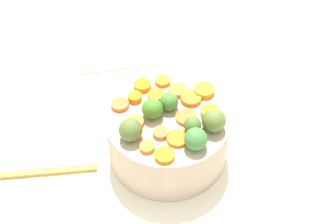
% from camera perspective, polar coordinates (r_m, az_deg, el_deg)
% --- Properties ---
extents(tabletop, '(2.40, 2.40, 0.02)m').
position_cam_1_polar(tabletop, '(0.89, 2.55, -6.84)').
color(tabletop, white).
rests_on(tabletop, ground).
extents(serving_bowl_carrots, '(0.23, 0.23, 0.11)m').
position_cam_1_polar(serving_bowl_carrots, '(0.85, 0.00, -2.92)').
color(serving_bowl_carrots, '#BCA78F').
rests_on(serving_bowl_carrots, tabletop).
extents(carrot_slice_0, '(0.05, 0.05, 0.01)m').
position_cam_1_polar(carrot_slice_0, '(0.81, 5.46, -0.08)').
color(carrot_slice_0, orange).
rests_on(carrot_slice_0, serving_bowl_carrots).
extents(carrot_slice_1, '(0.05, 0.05, 0.01)m').
position_cam_1_polar(carrot_slice_1, '(0.85, 4.64, 2.80)').
color(carrot_slice_1, orange).
rests_on(carrot_slice_1, serving_bowl_carrots).
extents(carrot_slice_2, '(0.04, 0.04, 0.01)m').
position_cam_1_polar(carrot_slice_2, '(0.78, -1.03, -2.51)').
color(carrot_slice_2, orange).
rests_on(carrot_slice_2, serving_bowl_carrots).
extents(carrot_slice_3, '(0.04, 0.04, 0.01)m').
position_cam_1_polar(carrot_slice_3, '(0.75, -0.45, -5.55)').
color(carrot_slice_3, orange).
rests_on(carrot_slice_3, serving_bowl_carrots).
extents(carrot_slice_4, '(0.05, 0.05, 0.01)m').
position_cam_1_polar(carrot_slice_4, '(0.80, -4.27, -1.30)').
color(carrot_slice_4, orange).
rests_on(carrot_slice_4, serving_bowl_carrots).
extents(carrot_slice_5, '(0.03, 0.03, 0.01)m').
position_cam_1_polar(carrot_slice_5, '(0.84, -4.28, 1.91)').
color(carrot_slice_5, orange).
rests_on(carrot_slice_5, serving_bowl_carrots).
extents(carrot_slice_6, '(0.05, 0.05, 0.01)m').
position_cam_1_polar(carrot_slice_6, '(0.86, -3.29, 3.44)').
color(carrot_slice_6, orange).
rests_on(carrot_slice_6, serving_bowl_carrots).
extents(carrot_slice_7, '(0.05, 0.05, 0.01)m').
position_cam_1_polar(carrot_slice_7, '(0.80, 2.21, -0.70)').
color(carrot_slice_7, orange).
rests_on(carrot_slice_7, serving_bowl_carrots).
extents(carrot_slice_8, '(0.04, 0.04, 0.01)m').
position_cam_1_polar(carrot_slice_8, '(0.76, -2.69, -4.51)').
color(carrot_slice_8, orange).
rests_on(carrot_slice_8, serving_bowl_carrots).
extents(carrot_slice_9, '(0.03, 0.03, 0.01)m').
position_cam_1_polar(carrot_slice_9, '(0.83, -6.18, 0.99)').
color(carrot_slice_9, orange).
rests_on(carrot_slice_9, serving_bowl_carrots).
extents(carrot_slice_10, '(0.05, 0.05, 0.01)m').
position_cam_1_polar(carrot_slice_10, '(0.77, 1.19, -3.39)').
color(carrot_slice_10, orange).
rests_on(carrot_slice_10, serving_bowl_carrots).
extents(carrot_slice_11, '(0.05, 0.05, 0.01)m').
position_cam_1_polar(carrot_slice_11, '(0.85, 1.29, 2.82)').
color(carrot_slice_11, orange).
rests_on(carrot_slice_11, serving_bowl_carrots).
extents(carrot_slice_12, '(0.04, 0.04, 0.01)m').
position_cam_1_polar(carrot_slice_12, '(0.83, 2.95, 1.79)').
color(carrot_slice_12, orange).
rests_on(carrot_slice_12, serving_bowl_carrots).
extents(carrot_slice_13, '(0.04, 0.04, 0.01)m').
position_cam_1_polar(carrot_slice_13, '(0.87, -0.68, 3.99)').
color(carrot_slice_13, orange).
rests_on(carrot_slice_13, serving_bowl_carrots).
extents(carrot_slice_14, '(0.04, 0.04, 0.01)m').
position_cam_1_polar(carrot_slice_14, '(0.84, -1.54, 2.11)').
color(carrot_slice_14, orange).
rests_on(carrot_slice_14, serving_bowl_carrots).
extents(brussels_sprout_0, '(0.03, 0.03, 0.03)m').
position_cam_1_polar(brussels_sprout_0, '(0.81, 0.13, 1.33)').
color(brussels_sprout_0, '#448332').
rests_on(brussels_sprout_0, serving_bowl_carrots).
extents(brussels_sprout_1, '(0.03, 0.03, 0.03)m').
position_cam_1_polar(brussels_sprout_1, '(0.78, 3.44, -1.61)').
color(brussels_sprout_1, '#4F7334').
rests_on(brussels_sprout_1, serving_bowl_carrots).
extents(brussels_sprout_2, '(0.04, 0.04, 0.04)m').
position_cam_1_polar(brussels_sprout_2, '(0.76, -4.82, -2.29)').
color(brussels_sprout_2, '#566F32').
rests_on(brussels_sprout_2, serving_bowl_carrots).
extents(brussels_sprout_3, '(0.04, 0.04, 0.04)m').
position_cam_1_polar(brussels_sprout_3, '(0.79, -2.01, 0.42)').
color(brussels_sprout_3, '#478528').
rests_on(brussels_sprout_3, serving_bowl_carrots).
extents(brussels_sprout_4, '(0.04, 0.04, 0.04)m').
position_cam_1_polar(brussels_sprout_4, '(0.75, 3.57, -3.48)').
color(brussels_sprout_4, '#42873D').
rests_on(brussels_sprout_4, serving_bowl_carrots).
extents(brussels_sprout_5, '(0.04, 0.04, 0.04)m').
position_cam_1_polar(brussels_sprout_5, '(0.78, 5.90, -1.06)').
color(brussels_sprout_5, olive).
rests_on(brussels_sprout_5, serving_bowl_carrots).
extents(dish_towel, '(0.21, 0.14, 0.01)m').
position_cam_1_polar(dish_towel, '(1.10, -6.64, 7.46)').
color(dish_towel, silver).
rests_on(dish_towel, tabletop).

